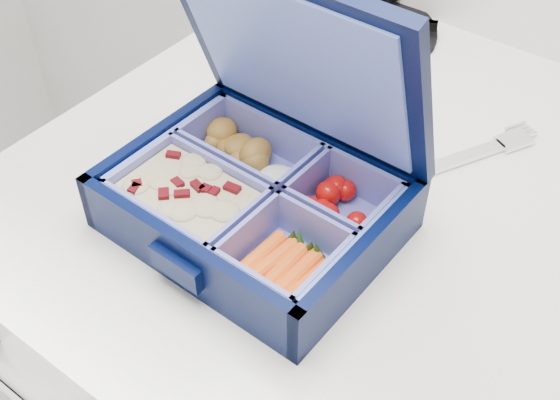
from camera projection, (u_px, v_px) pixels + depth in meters
The scene contains 3 objects.
bento_box at pixel (254, 203), 0.57m from camera, with size 0.22×0.17×0.05m, color black, non-canonical shape.
burner_grate_rear at pixel (358, 24), 0.80m from camera, with size 0.18×0.18×0.02m, color black.
fork at pixel (429, 169), 0.63m from camera, with size 0.03×0.20×0.01m, color silver, non-canonical shape.
Camera 1 is at (-0.44, 1.21, 1.39)m, focal length 45.00 mm.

